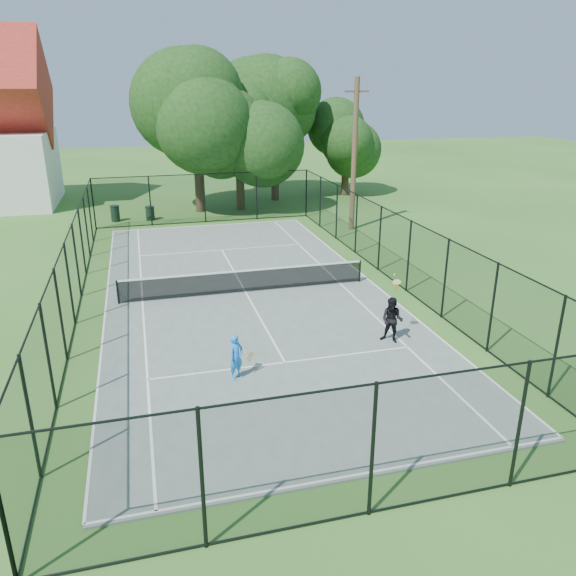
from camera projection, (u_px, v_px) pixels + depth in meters
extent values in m
plane|color=#336221|center=(246.00, 293.00, 23.03)|extent=(120.00, 120.00, 0.00)
cube|color=slate|center=(246.00, 293.00, 23.01)|extent=(11.00, 24.00, 0.06)
cylinder|color=black|center=(118.00, 292.00, 21.63)|extent=(0.08, 0.08, 0.95)
cylinder|color=black|center=(360.00, 271.00, 24.06)|extent=(0.08, 0.08, 0.95)
cube|color=black|center=(245.00, 281.00, 22.84)|extent=(10.00, 0.03, 0.88)
cube|color=white|center=(245.00, 271.00, 22.69)|extent=(10.00, 0.05, 0.06)
cylinder|color=#332114|center=(199.00, 182.00, 37.08)|extent=(0.56, 0.56, 3.99)
sphere|color=#143311|center=(196.00, 122.00, 35.78)|extent=(7.20, 7.20, 7.20)
cylinder|color=#332114|center=(240.00, 184.00, 37.79)|extent=(0.56, 0.56, 3.44)
sphere|color=#143311|center=(239.00, 134.00, 36.68)|extent=(6.16, 6.16, 6.16)
cylinder|color=#332114|center=(275.00, 170.00, 40.80)|extent=(0.56, 0.56, 4.32)
sphere|color=#143311|center=(275.00, 115.00, 39.47)|extent=(6.86, 6.86, 6.86)
cylinder|color=#332114|center=(345.00, 178.00, 42.92)|extent=(0.56, 0.56, 2.64)
sphere|color=#143311|center=(346.00, 145.00, 42.07)|extent=(4.61, 4.61, 4.61)
cylinder|color=black|center=(115.00, 214.00, 34.88)|extent=(0.54, 0.54, 0.96)
cylinder|color=black|center=(114.00, 206.00, 34.71)|extent=(0.58, 0.58, 0.05)
cylinder|color=black|center=(150.00, 214.00, 35.24)|extent=(0.54, 0.54, 0.83)
cylinder|color=black|center=(150.00, 207.00, 35.10)|extent=(0.58, 0.58, 0.05)
cylinder|color=#4C3823|center=(354.00, 156.00, 31.71)|extent=(0.30, 0.30, 8.46)
cube|color=#4C3823|center=(357.00, 91.00, 30.51)|extent=(1.40, 0.10, 0.10)
imported|color=#1B83E7|center=(236.00, 357.00, 16.06)|extent=(0.59, 0.56, 1.36)
torus|color=gold|center=(251.00, 357.00, 16.35)|extent=(0.27, 0.18, 0.29)
cylinder|color=silver|center=(251.00, 357.00, 16.35)|extent=(0.23, 0.15, 0.25)
imported|color=black|center=(392.00, 320.00, 18.34)|extent=(0.95, 0.93, 1.54)
torus|color=gold|center=(397.00, 282.00, 18.31)|extent=(0.30, 0.28, 0.14)
cylinder|color=silver|center=(397.00, 282.00, 18.31)|extent=(0.26, 0.24, 0.11)
sphere|color=#CCE526|center=(394.00, 275.00, 18.45)|extent=(0.07, 0.07, 0.07)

